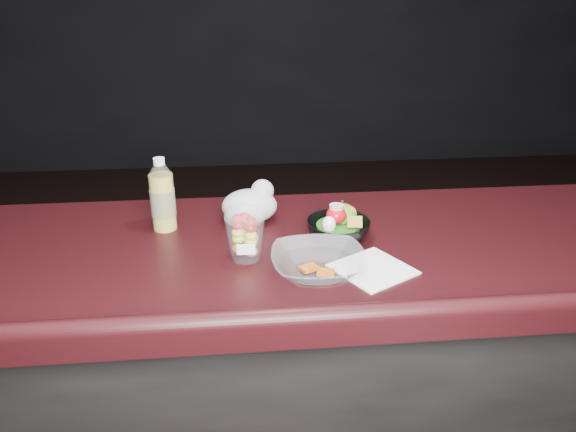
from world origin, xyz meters
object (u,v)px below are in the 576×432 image
Objects in this scene: lemonade_bottle at (163,200)px; fruit_cup at (245,232)px; snack_bowl at (338,228)px; takeout_bowl at (318,264)px; green_apple at (342,217)px.

lemonade_bottle is 1.43× the size of fruit_cup.
fruit_cup is 0.70× the size of snack_bowl.
lemonade_bottle reaches higher than fruit_cup.
takeout_bowl is (-0.08, -0.18, -0.00)m from snack_bowl.
snack_bowl is at bearing 66.85° from takeout_bowl.
lemonade_bottle reaches higher than snack_bowl.
fruit_cup is at bearing -160.65° from snack_bowl.
fruit_cup is at bearing 149.52° from takeout_bowl.
fruit_cup reaches higher than takeout_bowl.
lemonade_bottle is at bearing 137.91° from fruit_cup.
green_apple is at bearing 67.11° from takeout_bowl.
lemonade_bottle is 0.29m from fruit_cup.
snack_bowl reaches higher than green_apple.
snack_bowl is 0.90× the size of takeout_bowl.
snack_bowl is (0.24, 0.09, -0.04)m from fruit_cup.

